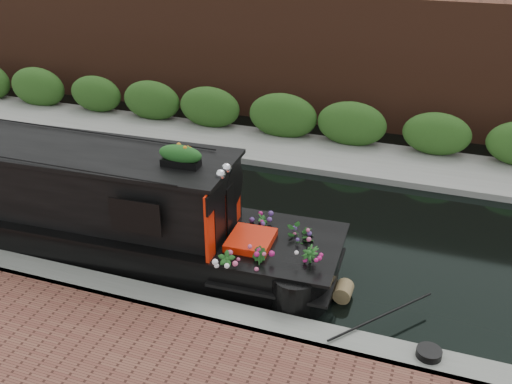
% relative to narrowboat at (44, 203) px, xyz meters
% --- Properties ---
extents(ground, '(80.00, 80.00, 0.00)m').
position_rel_narrowboat_xyz_m(ground, '(3.03, 1.94, -0.83)').
color(ground, black).
rests_on(ground, ground).
extents(near_bank_coping, '(40.00, 0.60, 0.50)m').
position_rel_narrowboat_xyz_m(near_bank_coping, '(3.03, -1.36, -0.83)').
color(near_bank_coping, gray).
rests_on(near_bank_coping, ground).
extents(far_bank_path, '(40.00, 2.40, 0.34)m').
position_rel_narrowboat_xyz_m(far_bank_path, '(3.03, 6.14, -0.83)').
color(far_bank_path, gray).
rests_on(far_bank_path, ground).
extents(far_hedge, '(40.00, 1.10, 2.80)m').
position_rel_narrowboat_xyz_m(far_hedge, '(3.03, 7.04, -0.83)').
color(far_hedge, '#29531B').
rests_on(far_hedge, ground).
extents(far_brick_wall, '(40.00, 1.00, 8.00)m').
position_rel_narrowboat_xyz_m(far_brick_wall, '(3.03, 9.14, -0.83)').
color(far_brick_wall, '#4D281A').
rests_on(far_brick_wall, ground).
extents(narrowboat, '(11.98, 2.59, 2.79)m').
position_rel_narrowboat_xyz_m(narrowboat, '(0.00, 0.00, 0.00)').
color(narrowboat, black).
rests_on(narrowboat, ground).
extents(rope_fender, '(0.32, 0.39, 0.32)m').
position_rel_narrowboat_xyz_m(rope_fender, '(6.38, -0.00, -0.67)').
color(rope_fender, olive).
rests_on(rope_fender, ground).
extents(coiled_mooring_rope, '(0.39, 0.39, 0.12)m').
position_rel_narrowboat_xyz_m(coiled_mooring_rope, '(7.95, -1.29, -0.52)').
color(coiled_mooring_rope, black).
rests_on(coiled_mooring_rope, near_bank_coping).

